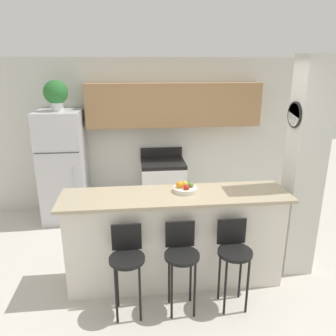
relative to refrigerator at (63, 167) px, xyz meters
The scene contains 12 objects.
ground_plane 2.57m from the refrigerator, 49.72° to the right, with size 14.00×14.00×0.00m, color beige.
wall_back 1.80m from the refrigerator, 10.95° to the left, with size 5.60×0.38×2.55m.
pillar_right 3.54m from the refrigerator, 29.91° to the right, with size 0.38×0.32×2.55m.
counter_bar 2.44m from the refrigerator, 49.72° to the right, with size 2.50×0.63×1.09m.
refrigerator is the anchor object (origin of this frame).
stove_range 1.65m from the refrigerator, ahead, with size 0.72×0.64×1.07m.
bar_stool_left 2.53m from the refrigerator, 66.01° to the right, with size 0.35×0.35×0.94m.
bar_stool_mid 2.79m from the refrigerator, 55.79° to the right, with size 0.35×0.35×0.94m.
bar_stool_right 3.12m from the refrigerator, 47.55° to the right, with size 0.35×0.35×0.94m.
potted_plant_on_fridge 1.14m from the refrigerator, 116.48° to the left, with size 0.36×0.36×0.45m.
fruit_bowl 2.45m from the refrigerator, 46.69° to the right, with size 0.27×0.27×0.12m.
trash_bin 0.92m from the refrigerator, 23.47° to the right, with size 0.28×0.28×0.38m.
Camera 1 is at (-0.44, -3.28, 2.45)m, focal length 35.00 mm.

